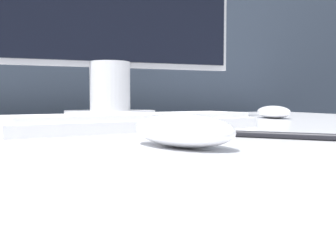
# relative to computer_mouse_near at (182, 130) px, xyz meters

# --- Properties ---
(partition_panel) EXTENTS (5.00, 0.03, 1.26)m
(partition_panel) POSITION_rel_computer_mouse_near_xyz_m (-0.03, 0.98, -0.11)
(partition_panel) COLOR #333D4C
(partition_panel) RESTS_ON ground_plane
(computer_mouse_near) EXTENTS (0.10, 0.13, 0.03)m
(computer_mouse_near) POSITION_rel_computer_mouse_near_xyz_m (0.00, 0.00, 0.00)
(computer_mouse_near) COLOR white
(computer_mouse_near) RESTS_ON desk
(keyboard) EXTENTS (0.39, 0.18, 0.02)m
(keyboard) POSITION_rel_computer_mouse_near_xyz_m (0.02, 0.21, -0.00)
(keyboard) COLOR silver
(keyboard) RESTS_ON desk
(computer_mouse_far) EXTENTS (0.08, 0.13, 0.03)m
(computer_mouse_far) POSITION_rel_computer_mouse_near_xyz_m (0.42, 0.43, -0.00)
(computer_mouse_far) COLOR white
(computer_mouse_far) RESTS_ON desk
(pen) EXTENTS (0.11, 0.11, 0.01)m
(pen) POSITION_rel_computer_mouse_near_xyz_m (0.15, 0.01, -0.01)
(pen) COLOR black
(pen) RESTS_ON desk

